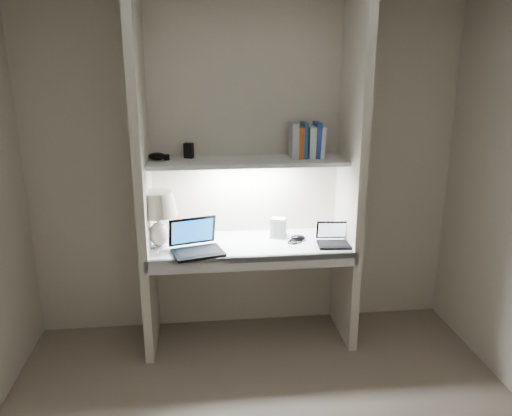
{
  "coord_description": "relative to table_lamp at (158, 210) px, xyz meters",
  "views": [
    {
      "loc": [
        -0.33,
        -2.15,
        2.04
      ],
      "look_at": [
        0.03,
        1.05,
        1.08
      ],
      "focal_mm": 35.0,
      "sensor_mm": 36.0,
      "label": 1
    }
  ],
  "objects": [
    {
      "name": "mouse",
      "position": [
        1.0,
        0.04,
        -0.26
      ],
      "size": [
        0.12,
        0.09,
        0.04
      ],
      "primitive_type": "ellipsoid",
      "rotation": [
        0.0,
        0.0,
        -0.25
      ],
      "color": "black",
      "rests_on": "desk"
    },
    {
      "name": "back_wall",
      "position": [
        0.64,
        0.3,
        0.21
      ],
      "size": [
        3.2,
        0.01,
        2.5
      ],
      "primitive_type": "cube",
      "color": "beige",
      "rests_on": "floor"
    },
    {
      "name": "cable_coil",
      "position": [
        0.98,
        0.01,
        -0.27
      ],
      "size": [
        0.1,
        0.1,
        0.01
      ],
      "primitive_type": "torus",
      "rotation": [
        0.0,
        0.0,
        -0.08
      ],
      "color": "black",
      "rests_on": "desk"
    },
    {
      "name": "shelf_box",
      "position": [
        0.22,
        0.22,
        0.37
      ],
      "size": [
        0.08,
        0.07,
        0.11
      ],
      "primitive_type": "cube",
      "rotation": [
        0.0,
        0.0,
        -0.38
      ],
      "color": "black",
      "rests_on": "shelf"
    },
    {
      "name": "laptop_main",
      "position": [
        0.26,
        -0.11,
        -0.22
      ],
      "size": [
        0.4,
        0.37,
        0.23
      ],
      "rotation": [
        0.0,
        0.0,
        0.27
      ],
      "color": "black",
      "rests_on": "desk"
    },
    {
      "name": "shelf_gadget",
      "position": [
        0.0,
        0.16,
        0.35
      ],
      "size": [
        0.14,
        0.11,
        0.05
      ],
      "primitive_type": "ellipsoid",
      "rotation": [
        0.0,
        0.0,
        -0.21
      ],
      "color": "black",
      "rests_on": "shelf"
    },
    {
      "name": "desk_apron",
      "position": [
        0.64,
        -0.24,
        -0.32
      ],
      "size": [
        1.46,
        0.03,
        0.1
      ],
      "primitive_type": "cube",
      "color": "silver",
      "rests_on": "desk"
    },
    {
      "name": "book_row",
      "position": [
        1.07,
        0.15,
        0.44
      ],
      "size": [
        0.24,
        0.17,
        0.25
      ],
      "color": "white",
      "rests_on": "shelf"
    },
    {
      "name": "sticky_note",
      "position": [
        0.17,
        -0.05,
        -0.27
      ],
      "size": [
        0.07,
        0.07,
        0.0
      ],
      "primitive_type": "cube",
      "rotation": [
        0.0,
        0.0,
        -0.2
      ],
      "color": "yellow",
      "rests_on": "desk"
    },
    {
      "name": "alcove_panel_left",
      "position": [
        -0.09,
        0.02,
        0.21
      ],
      "size": [
        0.06,
        0.55,
        2.5
      ],
      "primitive_type": "cube",
      "color": "beige",
      "rests_on": "floor"
    },
    {
      "name": "table_lamp",
      "position": [
        0.0,
        0.0,
        0.0
      ],
      "size": [
        0.28,
        0.28,
        0.41
      ],
      "color": "white",
      "rests_on": "desk"
    },
    {
      "name": "laptop_netbook",
      "position": [
        1.24,
        -0.07,
        -0.24
      ],
      "size": [
        0.26,
        0.23,
        0.16
      ],
      "rotation": [
        0.0,
        0.0,
        -0.09
      ],
      "color": "black",
      "rests_on": "desk"
    },
    {
      "name": "alcove_panel_right",
      "position": [
        1.37,
        0.02,
        0.21
      ],
      "size": [
        0.06,
        0.55,
        2.5
      ],
      "primitive_type": "cube",
      "color": "beige",
      "rests_on": "floor"
    },
    {
      "name": "strip_light",
      "position": [
        0.64,
        0.12,
        0.28
      ],
      "size": [
        0.6,
        0.04,
        0.02
      ],
      "primitive_type": "cube",
      "color": "white",
      "rests_on": "shelf"
    },
    {
      "name": "shelf",
      "position": [
        0.64,
        0.12,
        0.31
      ],
      "size": [
        1.4,
        0.36,
        0.03
      ],
      "primitive_type": "cube",
      "color": "silver",
      "rests_on": "back_wall"
    },
    {
      "name": "speaker",
      "position": [
        0.86,
        0.11,
        -0.2
      ],
      "size": [
        0.13,
        0.11,
        0.15
      ],
      "primitive_type": "cube",
      "rotation": [
        0.0,
        0.0,
        -0.39
      ],
      "color": "silver",
      "rests_on": "desk"
    },
    {
      "name": "desk",
      "position": [
        0.64,
        0.02,
        -0.29
      ],
      "size": [
        1.4,
        0.55,
        0.04
      ],
      "primitive_type": "cube",
      "color": "white",
      "rests_on": "alcove_panel_left"
    }
  ]
}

